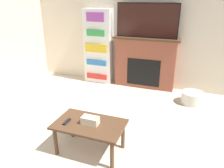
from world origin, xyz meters
TOP-DOWN VIEW (x-y plane):
  - wall_back at (0.00, 4.82)m, footprint 6.20×0.06m
  - fireplace at (0.12, 4.68)m, footprint 1.43×0.28m
  - tv at (0.12, 4.66)m, footprint 1.29×0.03m
  - coffee_table at (-0.05, 2.20)m, footprint 0.90×0.55m
  - tissue_box at (-0.03, 2.19)m, footprint 0.22×0.12m
  - remote_control at (-0.34, 2.12)m, footprint 0.04×0.15m
  - bookshelf at (-0.99, 4.65)m, footprint 0.65×0.29m
  - storage_basket at (1.19, 4.17)m, footprint 0.41×0.41m

SIDE VIEW (x-z plane):
  - storage_basket at x=1.19m, z-range 0.00..0.23m
  - coffee_table at x=-0.05m, z-range 0.15..0.58m
  - remote_control at x=-0.34m, z-range 0.43..0.45m
  - tissue_box at x=-0.03m, z-range 0.43..0.53m
  - fireplace at x=0.12m, z-range 0.00..1.13m
  - bookshelf at x=-0.99m, z-range 0.00..1.71m
  - wall_back at x=0.00m, z-range 0.00..2.70m
  - tv at x=0.12m, z-range 1.13..1.83m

